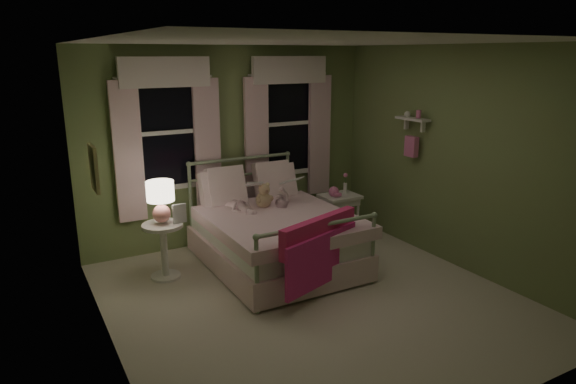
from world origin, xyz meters
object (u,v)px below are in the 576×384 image
nightstand_right (340,202)px  teddy_bear (264,197)px  child_left (237,182)px  child_right (278,181)px  bed (274,235)px  table_lamp (161,198)px  nightstand_left (164,243)px

nightstand_right → teddy_bear: bearing=-177.9°
child_left → child_right: (0.56, 0.00, -0.06)m
teddy_bear → bed: bearing=-90.0°
bed → child_right: child_right is taller
table_lamp → bed: bearing=-12.2°
child_right → nightstand_right: bearing=-165.6°
child_left → table_lamp: child_left is taller
child_left → nightstand_right: size_ratio=1.30×
nightstand_right → child_left: bearing=175.4°
bed → nightstand_right: size_ratio=3.18×
child_left → teddy_bear: bearing=147.7°
bed → teddy_bear: bearing=90.0°
child_right → teddy_bear: bearing=51.3°
child_right → nightstand_left: child_right is taller
child_left → nightstand_left: bearing=5.7°
nightstand_left → nightstand_right: (2.43, 0.03, 0.13)m
teddy_bear → nightstand_left: (-1.27, 0.01, -0.37)m
nightstand_left → table_lamp: (0.00, 0.00, 0.54)m
nightstand_left → nightstand_right: bearing=0.7°
teddy_bear → table_lamp: (-1.27, 0.01, 0.16)m
child_left → bed: bearing=120.8°
nightstand_left → teddy_bear: bearing=-0.5°
bed → nightstand_left: 1.30m
child_right → nightstand_right: size_ratio=1.11×
child_right → nightstand_right: child_right is taller
bed → child_right: (0.28, 0.42, 0.54)m
bed → nightstand_right: bearing=14.7°
child_left → child_right: bearing=177.2°
child_left → nightstand_right: (1.44, -0.12, -0.44)m
child_left → nightstand_left: 1.15m
child_left → table_lamp: size_ratio=1.76×
nightstand_left → bed: bearing=-12.2°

